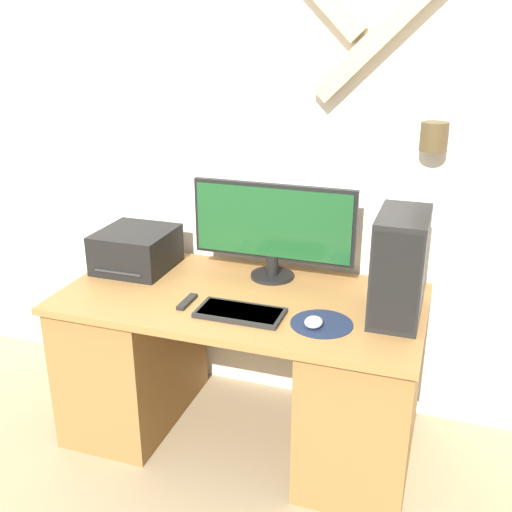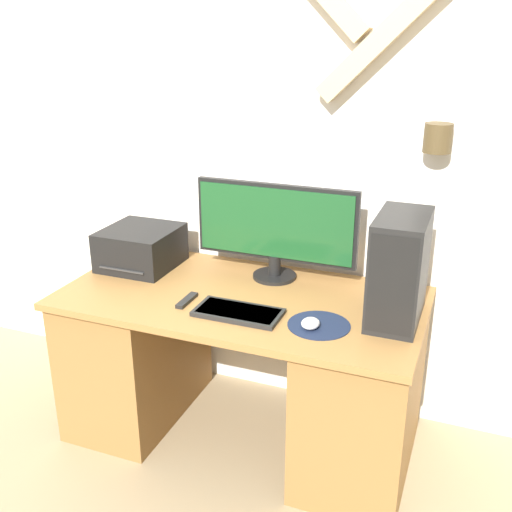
{
  "view_description": "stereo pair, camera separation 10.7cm",
  "coord_description": "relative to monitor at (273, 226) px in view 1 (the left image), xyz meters",
  "views": [
    {
      "loc": [
        0.79,
        -1.77,
        1.76
      ],
      "look_at": [
        0.07,
        0.39,
        0.89
      ],
      "focal_mm": 42.0,
      "sensor_mm": 36.0,
      "label": 1
    },
    {
      "loc": [
        0.89,
        -1.73,
        1.76
      ],
      "look_at": [
        0.07,
        0.39,
        0.89
      ],
      "focal_mm": 42.0,
      "sensor_mm": 36.0,
      "label": 2
    }
  ],
  "objects": [
    {
      "name": "keyboard",
      "position": [
        -0.01,
        -0.4,
        -0.23
      ],
      "size": [
        0.34,
        0.17,
        0.02
      ],
      "color": "black",
      "rests_on": "desk"
    },
    {
      "name": "printer",
      "position": [
        -0.63,
        -0.09,
        -0.15
      ],
      "size": [
        0.33,
        0.34,
        0.18
      ],
      "color": "black",
      "rests_on": "desk"
    },
    {
      "name": "wall_back",
      "position": [
        -0.06,
        0.21,
        0.41
      ],
      "size": [
        6.4,
        0.16,
        2.7
      ],
      "color": "white",
      "rests_on": "ground_plane"
    },
    {
      "name": "remote_control",
      "position": [
        -0.25,
        -0.38,
        -0.23
      ],
      "size": [
        0.03,
        0.14,
        0.02
      ],
      "color": "black",
      "rests_on": "desk"
    },
    {
      "name": "mouse",
      "position": [
        0.29,
        -0.41,
        -0.22
      ],
      "size": [
        0.07,
        0.08,
        0.04
      ],
      "color": "silver",
      "rests_on": "mousepad"
    },
    {
      "name": "monitor",
      "position": [
        0.0,
        0.0,
        0.0
      ],
      "size": [
        0.73,
        0.19,
        0.43
      ],
      "color": "black",
      "rests_on": "desk"
    },
    {
      "name": "mousepad",
      "position": [
        0.31,
        -0.38,
        -0.24
      ],
      "size": [
        0.24,
        0.24,
        0.0
      ],
      "color": "#19233D",
      "rests_on": "desk"
    },
    {
      "name": "computer_tower",
      "position": [
        0.57,
        -0.22,
        -0.03
      ],
      "size": [
        0.19,
        0.35,
        0.42
      ],
      "color": "black",
      "rests_on": "desk"
    },
    {
      "name": "ground_plane",
      "position": [
        -0.07,
        -0.62,
        -0.94
      ],
      "size": [
        12.0,
        12.0,
        0.0
      ],
      "primitive_type": "plane",
      "color": "#9E8966"
    },
    {
      "name": "desk",
      "position": [
        -0.07,
        -0.23,
        -0.58
      ],
      "size": [
        1.52,
        0.77,
        0.7
      ],
      "color": "olive",
      "rests_on": "ground_plane"
    }
  ]
}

